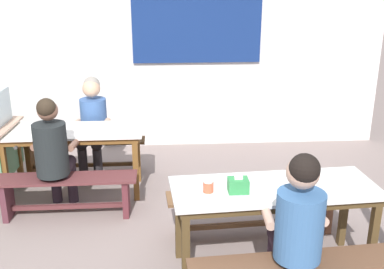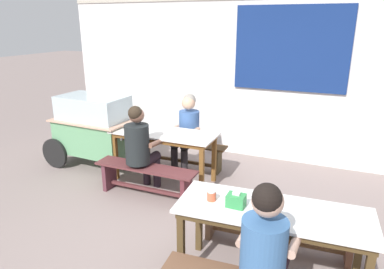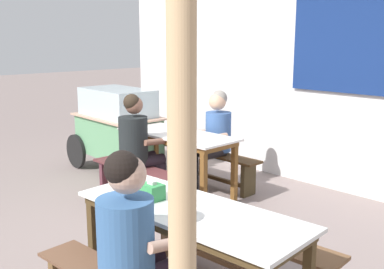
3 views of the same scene
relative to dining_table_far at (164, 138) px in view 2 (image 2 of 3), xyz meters
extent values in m
plane|color=gray|center=(0.76, -1.21, -0.68)|extent=(40.00, 40.00, 0.00)
cube|color=silver|center=(0.76, 1.59, 0.65)|extent=(6.87, 0.12, 2.66)
cube|color=navy|center=(1.51, 1.50, 1.23)|extent=(1.79, 0.03, 1.33)
cube|color=white|center=(0.00, 0.00, 0.07)|extent=(1.57, 0.64, 0.02)
cube|color=brown|center=(0.00, 0.00, 0.03)|extent=(1.49, 0.58, 0.06)
cube|color=brown|center=(0.70, 0.26, -0.34)|extent=(0.06, 0.06, 0.68)
cube|color=brown|center=(0.71, -0.25, -0.34)|extent=(0.06, 0.06, 0.68)
cube|color=brown|center=(-0.71, 0.25, -0.34)|extent=(0.06, 0.06, 0.68)
cube|color=brown|center=(-0.70, -0.26, -0.34)|extent=(0.06, 0.06, 0.68)
cube|color=silver|center=(1.92, -1.60, 0.07)|extent=(1.72, 0.75, 0.03)
cube|color=#4A371D|center=(1.92, -1.60, 0.03)|extent=(1.64, 0.68, 0.06)
cube|color=#4A371D|center=(2.66, -1.29, -0.34)|extent=(0.06, 0.06, 0.68)
cube|color=#4A371D|center=(1.14, -1.39, -0.34)|extent=(0.06, 0.06, 0.68)
cube|color=#4A371D|center=(1.17, -1.91, -0.34)|extent=(0.06, 0.06, 0.68)
cube|color=#432D17|center=(0.00, 0.56, -0.26)|extent=(1.57, 0.28, 0.03)
cube|color=#3E321D|center=(0.66, 0.57, -0.48)|extent=(0.06, 0.22, 0.41)
cube|color=#452911|center=(-0.67, 0.56, -0.48)|extent=(0.06, 0.22, 0.41)
cube|color=#432D17|center=(0.00, 0.56, -0.58)|extent=(1.29, 0.05, 0.04)
cube|color=#582A2C|center=(0.00, -0.56, -0.26)|extent=(1.46, 0.33, 0.03)
cube|color=#58262C|center=(0.61, -0.56, -0.48)|extent=(0.06, 0.27, 0.41)
cube|color=#542A33|center=(-0.60, -0.57, -0.48)|extent=(0.06, 0.27, 0.41)
cube|color=#582A2C|center=(0.00, -0.56, -0.58)|extent=(1.18, 0.05, 0.04)
cube|color=brown|center=(1.88, -1.04, -0.26)|extent=(1.70, 0.41, 0.03)
cube|color=brown|center=(2.60, -0.99, -0.48)|extent=(0.08, 0.25, 0.41)
cube|color=brown|center=(1.16, -1.09, -0.48)|extent=(0.08, 0.25, 0.41)
cube|color=brown|center=(1.88, -1.04, -0.58)|extent=(1.40, 0.14, 0.04)
cube|color=#629E6E|center=(-1.31, 0.07, -0.16)|extent=(1.24, 0.76, 0.54)
cube|color=silver|center=(-1.31, 0.07, 0.31)|extent=(1.12, 0.68, 0.40)
cube|color=tan|center=(-1.31, 0.07, 0.12)|extent=(1.33, 0.84, 0.02)
cylinder|color=black|center=(-1.86, 0.47, -0.43)|extent=(0.50, 0.07, 0.50)
cylinder|color=black|center=(-1.89, -0.30, -0.43)|extent=(0.50, 0.07, 0.50)
cylinder|color=#333333|center=(-0.77, 0.04, -0.56)|extent=(0.05, 0.05, 0.25)
cylinder|color=#3F3F3F|center=(-0.53, 0.04, 0.00)|extent=(0.06, 0.71, 0.04)
cylinder|color=black|center=(0.00, -0.24, -0.46)|extent=(0.11, 0.11, 0.44)
cylinder|color=black|center=(-0.18, -0.23, -0.46)|extent=(0.11, 0.11, 0.44)
cylinder|color=black|center=(-0.01, -0.40, -0.19)|extent=(0.15, 0.37, 0.13)
cylinder|color=black|center=(-0.19, -0.39, -0.19)|extent=(0.15, 0.37, 0.13)
cylinder|color=black|center=(-0.11, -0.56, 0.06)|extent=(0.33, 0.33, 0.54)
sphere|color=brown|center=(-0.11, -0.54, 0.47)|extent=(0.20, 0.20, 0.20)
sphere|color=#2D2319|center=(-0.11, -0.57, 0.50)|extent=(0.19, 0.19, 0.19)
cylinder|color=brown|center=(0.09, -0.39, 0.05)|extent=(0.09, 0.31, 0.09)
cylinder|color=brown|center=(-0.28, -0.37, 0.05)|extent=(0.09, 0.31, 0.11)
cylinder|color=#2A1C28|center=(2.05, -2.01, -0.19)|extent=(0.14, 0.35, 0.13)
cylinder|color=#2A1C28|center=(1.87, -2.00, -0.19)|extent=(0.14, 0.35, 0.13)
cylinder|color=#3A6498|center=(1.96, -2.16, 0.05)|extent=(0.34, 0.34, 0.51)
sphere|color=tan|center=(1.96, -2.14, 0.45)|extent=(0.23, 0.23, 0.23)
sphere|color=black|center=(1.96, -2.17, 0.49)|extent=(0.21, 0.21, 0.21)
cylinder|color=tan|center=(2.15, -1.99, 0.03)|extent=(0.08, 0.31, 0.11)
cylinder|color=tan|center=(1.77, -1.97, 0.03)|extent=(0.08, 0.31, 0.08)
cylinder|color=black|center=(0.04, 0.25, -0.46)|extent=(0.11, 0.11, 0.44)
cylinder|color=black|center=(0.22, 0.24, -0.46)|extent=(0.11, 0.11, 0.44)
cylinder|color=black|center=(0.06, 0.41, -0.19)|extent=(0.16, 0.37, 0.13)
cylinder|color=black|center=(0.24, 0.40, -0.19)|extent=(0.16, 0.37, 0.13)
cylinder|color=#385A95|center=(0.16, 0.56, 0.04)|extent=(0.32, 0.32, 0.50)
sphere|color=tan|center=(0.16, 0.54, 0.43)|extent=(0.22, 0.22, 0.22)
sphere|color=gray|center=(0.16, 0.57, 0.47)|extent=(0.20, 0.20, 0.20)
cylinder|color=tan|center=(-0.04, 0.40, 0.03)|extent=(0.10, 0.31, 0.10)
cylinder|color=tan|center=(0.32, 0.37, 0.03)|extent=(0.10, 0.31, 0.07)
cube|color=#318A47|center=(1.60, -1.67, 0.14)|extent=(0.16, 0.13, 0.11)
cube|color=white|center=(1.60, -1.67, 0.21)|extent=(0.06, 0.04, 0.02)
cylinder|color=#DC5639|center=(1.37, -1.66, 0.13)|extent=(0.08, 0.08, 0.08)
cylinder|color=white|center=(1.37, -1.66, 0.18)|extent=(0.08, 0.08, 0.02)
camera|label=1|loc=(1.03, -4.91, 1.69)|focal=42.66mm
camera|label=2|loc=(2.34, -4.36, 1.64)|focal=32.83mm
camera|label=3|loc=(4.05, -3.63, 1.22)|focal=43.29mm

